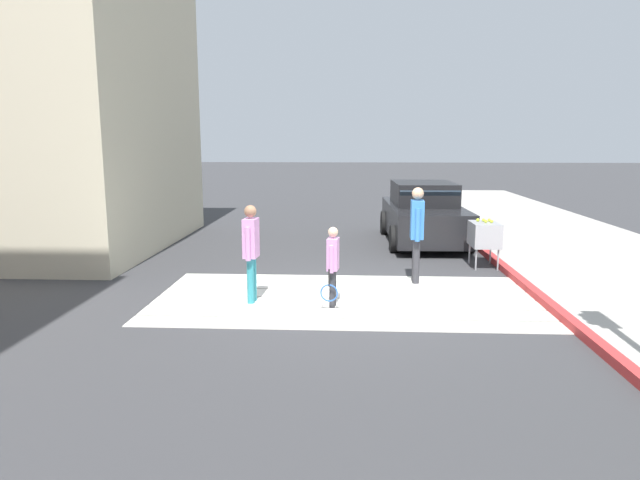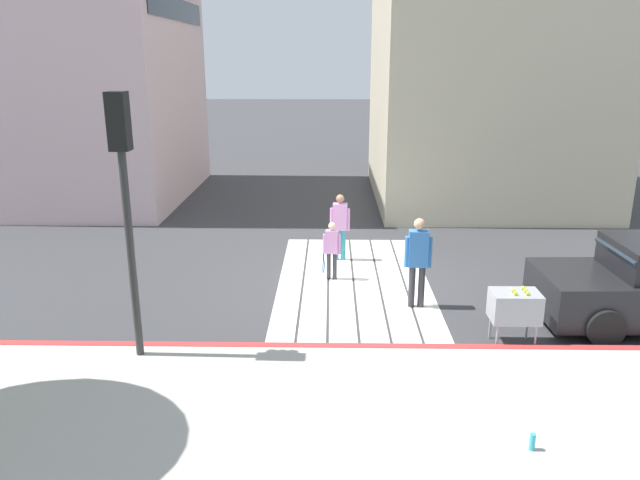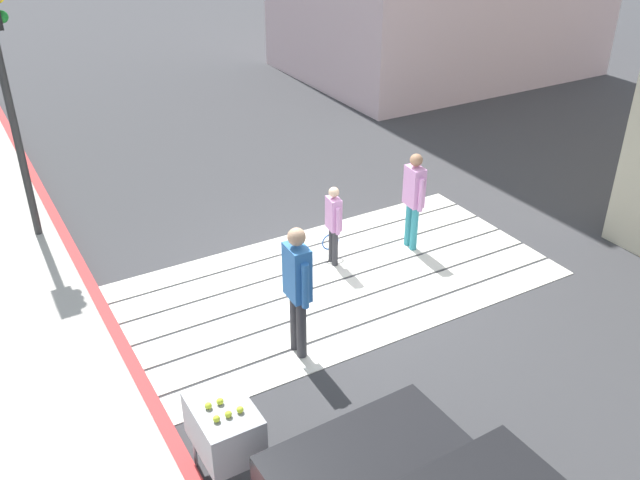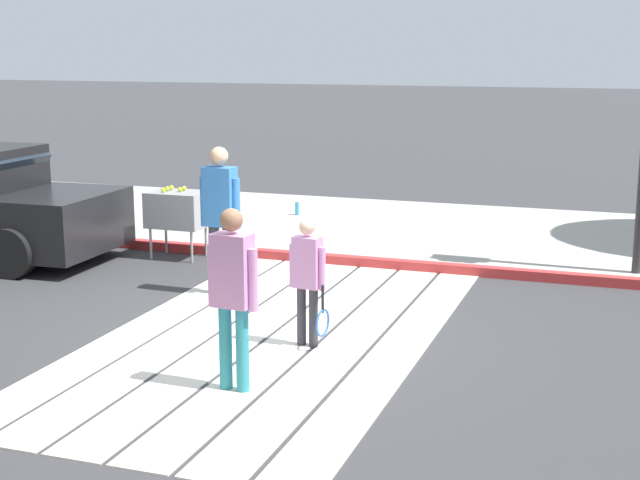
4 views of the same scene
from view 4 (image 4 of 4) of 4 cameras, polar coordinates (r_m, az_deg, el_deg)
The scene contains 9 objects.
ground_plane at distance 9.61m, azimuth -3.06°, elevation -5.95°, with size 120.00×120.00×0.00m, color #38383A.
crosswalk_stripes at distance 9.61m, azimuth -3.06°, elevation -5.92°, with size 6.40×3.25×0.01m.
sidewalk_west at distance 14.77m, azimuth 5.16°, elevation 0.62°, with size 4.80×40.00×0.12m, color #ADA8A0.
curb_painted at distance 12.55m, azimuth 2.54°, elevation -1.35°, with size 0.16×40.00×0.13m, color #BC3333.
tennis_ball_cart at distance 13.07m, azimuth -8.84°, elevation 1.89°, with size 0.56×0.80×1.02m.
water_bottle at distance 15.68m, azimuth -1.43°, elevation 1.96°, with size 0.07×0.07×0.22m, color #33A5BF.
pedestrian_adult_lead at distance 10.98m, azimuth -6.21°, elevation 1.89°, with size 0.25×0.52×1.80m.
pedestrian_adult_trailing at distance 7.88m, azimuth -5.44°, elevation -2.89°, with size 0.23×0.48×1.62m.
pedestrian_child_with_racket at distance 9.06m, azimuth -0.74°, elevation -2.23°, with size 0.30×0.40×1.30m.
Camera 4 is at (8.46, 3.48, 2.96)m, focal length 51.54 mm.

